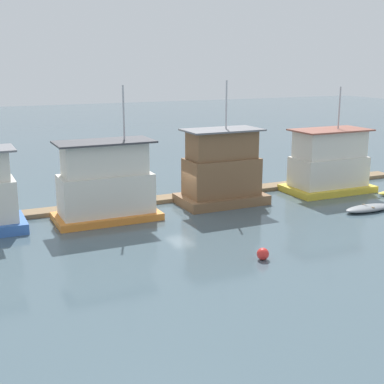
{
  "coord_description": "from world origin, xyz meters",
  "views": [
    {
      "loc": [
        -15.23,
        -33.91,
        10.25
      ],
      "look_at": [
        0.0,
        -1.0,
        1.4
      ],
      "focal_mm": 50.0,
      "sensor_mm": 36.0,
      "label": 1
    }
  ],
  "objects_px": {
    "houseboat_orange": "(106,185)",
    "mooring_post_centre": "(106,200)",
    "houseboat_yellow": "(329,164)",
    "mooring_post_far_right": "(255,181)",
    "houseboat_brown": "(222,171)",
    "dinghy_grey": "(368,208)",
    "buoy_red": "(263,254)"
  },
  "relations": [
    {
      "from": "houseboat_orange",
      "to": "mooring_post_centre",
      "type": "distance_m",
      "value": 2.5
    },
    {
      "from": "houseboat_yellow",
      "to": "mooring_post_far_right",
      "type": "relative_size",
      "value": 3.93
    },
    {
      "from": "houseboat_brown",
      "to": "dinghy_grey",
      "type": "bearing_deg",
      "value": -36.7
    },
    {
      "from": "houseboat_brown",
      "to": "houseboat_yellow",
      "type": "bearing_deg",
      "value": -1.2
    },
    {
      "from": "houseboat_brown",
      "to": "buoy_red",
      "type": "relative_size",
      "value": 13.67
    },
    {
      "from": "houseboat_yellow",
      "to": "mooring_post_centre",
      "type": "height_order",
      "value": "houseboat_yellow"
    },
    {
      "from": "mooring_post_centre",
      "to": "mooring_post_far_right",
      "type": "height_order",
      "value": "mooring_post_far_right"
    },
    {
      "from": "houseboat_orange",
      "to": "houseboat_yellow",
      "type": "xyz_separation_m",
      "value": [
        18.52,
        0.26,
        -0.06
      ]
    },
    {
      "from": "houseboat_orange",
      "to": "dinghy_grey",
      "type": "height_order",
      "value": "houseboat_orange"
    },
    {
      "from": "houseboat_orange",
      "to": "mooring_post_centre",
      "type": "bearing_deg",
      "value": 76.01
    },
    {
      "from": "houseboat_brown",
      "to": "mooring_post_centre",
      "type": "bearing_deg",
      "value": 170.11
    },
    {
      "from": "dinghy_grey",
      "to": "mooring_post_far_right",
      "type": "distance_m",
      "value": 9.0
    },
    {
      "from": "mooring_post_centre",
      "to": "dinghy_grey",
      "type": "bearing_deg",
      "value": -24.69
    },
    {
      "from": "houseboat_yellow",
      "to": "mooring_post_centre",
      "type": "distance_m",
      "value": 18.17
    },
    {
      "from": "mooring_post_centre",
      "to": "mooring_post_far_right",
      "type": "relative_size",
      "value": 0.77
    },
    {
      "from": "houseboat_brown",
      "to": "mooring_post_centre",
      "type": "height_order",
      "value": "houseboat_brown"
    },
    {
      "from": "houseboat_orange",
      "to": "mooring_post_far_right",
      "type": "distance_m",
      "value": 12.91
    },
    {
      "from": "dinghy_grey",
      "to": "buoy_red",
      "type": "distance_m",
      "value": 12.84
    },
    {
      "from": "mooring_post_far_right",
      "to": "buoy_red",
      "type": "bearing_deg",
      "value": -119.81
    },
    {
      "from": "houseboat_brown",
      "to": "mooring_post_far_right",
      "type": "relative_size",
      "value": 4.22
    },
    {
      "from": "dinghy_grey",
      "to": "houseboat_yellow",
      "type": "bearing_deg",
      "value": 78.29
    },
    {
      "from": "mooring_post_centre",
      "to": "mooring_post_far_right",
      "type": "distance_m",
      "value": 12.22
    },
    {
      "from": "houseboat_orange",
      "to": "mooring_post_far_right",
      "type": "xyz_separation_m",
      "value": [
        12.7,
        1.92,
        -1.28
      ]
    },
    {
      "from": "houseboat_yellow",
      "to": "mooring_post_far_right",
      "type": "bearing_deg",
      "value": 164.02
    },
    {
      "from": "dinghy_grey",
      "to": "buoy_red",
      "type": "relative_size",
      "value": 5.86
    },
    {
      "from": "houseboat_brown",
      "to": "buoy_red",
      "type": "distance_m",
      "value": 11.94
    },
    {
      "from": "mooring_post_far_right",
      "to": "houseboat_orange",
      "type": "bearing_deg",
      "value": -171.39
    },
    {
      "from": "houseboat_yellow",
      "to": "buoy_red",
      "type": "xyz_separation_m",
      "value": [
        -13.09,
        -11.03,
        -1.96
      ]
    },
    {
      "from": "buoy_red",
      "to": "houseboat_brown",
      "type": "bearing_deg",
      "value": 72.93
    },
    {
      "from": "buoy_red",
      "to": "dinghy_grey",
      "type": "bearing_deg",
      "value": 22.82
    },
    {
      "from": "houseboat_yellow",
      "to": "dinghy_grey",
      "type": "height_order",
      "value": "houseboat_yellow"
    },
    {
      "from": "houseboat_brown",
      "to": "mooring_post_centre",
      "type": "relative_size",
      "value": 5.47
    }
  ]
}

